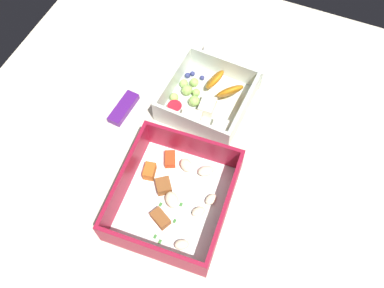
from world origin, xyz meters
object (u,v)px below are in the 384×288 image
at_px(pasta_container, 174,197).
at_px(fruit_bowl, 207,99).
at_px(candy_bar, 124,108).
at_px(paper_cup_liner, 214,52).

bearing_deg(pasta_container, fruit_bowl, 3.01).
xyz_separation_m(candy_bar, paper_cup_liner, (0.18, -0.10, 0.00)).
bearing_deg(fruit_bowl, candy_bar, 117.79).
bearing_deg(candy_bar, fruit_bowl, -62.21).
distance_m(pasta_container, paper_cup_liner, 0.31).
bearing_deg(candy_bar, paper_cup_liner, -28.54).
distance_m(candy_bar, paper_cup_liner, 0.21).
bearing_deg(paper_cup_liner, candy_bar, 151.46).
xyz_separation_m(pasta_container, paper_cup_liner, (0.31, 0.05, -0.01)).
distance_m(pasta_container, candy_bar, 0.20).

